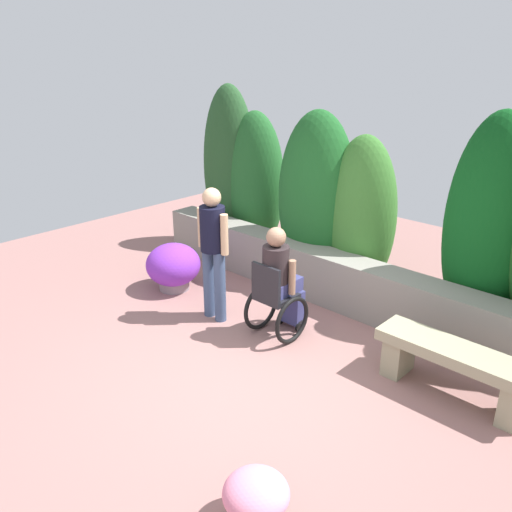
{
  "coord_description": "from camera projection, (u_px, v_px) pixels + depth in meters",
  "views": [
    {
      "loc": [
        3.23,
        -3.39,
        3.15
      ],
      "look_at": [
        -0.76,
        0.83,
        0.85
      ],
      "focal_mm": 37.29,
      "sensor_mm": 36.0,
      "label": 1
    }
  ],
  "objects": [
    {
      "name": "ground_plane",
      "position": [
        255.0,
        372.0,
        5.52
      ],
      "size": [
        11.68,
        11.68,
        0.0
      ],
      "primitive_type": "plane",
      "color": "#946863"
    },
    {
      "name": "stone_retaining_wall",
      "position": [
        358.0,
        287.0,
        6.66
      ],
      "size": [
        6.83,
        0.42,
        0.67
      ],
      "primitive_type": "cube",
      "color": "gray",
      "rests_on": "ground"
    },
    {
      "name": "hedge_backdrop",
      "position": [
        405.0,
        211.0,
        6.56
      ],
      "size": [
        6.82,
        1.08,
        2.74
      ],
      "color": "#254F27",
      "rests_on": "ground"
    },
    {
      "name": "stone_bench",
      "position": [
        455.0,
        364.0,
        5.03
      ],
      "size": [
        1.52,
        0.42,
        0.52
      ],
      "rotation": [
        0.0,
        0.0,
        0.13
      ],
      "color": "gray",
      "rests_on": "ground"
    },
    {
      "name": "person_in_wheelchair",
      "position": [
        279.0,
        286.0,
        6.02
      ],
      "size": [
        0.53,
        0.66,
        1.33
      ],
      "rotation": [
        0.0,
        0.0,
        -0.06
      ],
      "color": "black",
      "rests_on": "ground"
    },
    {
      "name": "person_standing_companion",
      "position": [
        213.0,
        245.0,
        6.28
      ],
      "size": [
        0.49,
        0.3,
        1.65
      ],
      "rotation": [
        0.0,
        0.0,
        0.05
      ],
      "color": "#3D4E71",
      "rests_on": "ground"
    },
    {
      "name": "flower_pot_purple_near",
      "position": [
        256.0,
        498.0,
        3.68
      ],
      "size": [
        0.47,
        0.47,
        0.42
      ],
      "color": "#484A4A",
      "rests_on": "ground"
    },
    {
      "name": "flower_pot_terracotta_by_wall",
      "position": [
        173.0,
        267.0,
        7.29
      ],
      "size": [
        0.74,
        0.74,
        0.65
      ],
      "color": "gray",
      "rests_on": "ground"
    }
  ]
}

